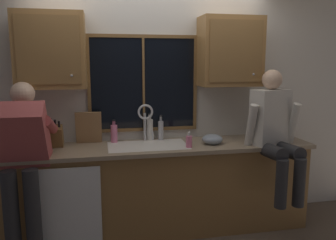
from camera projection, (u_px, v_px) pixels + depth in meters
name	position (u px, v px, depth m)	size (l,w,h in m)	color
back_wall	(151.00, 106.00, 3.74)	(5.53, 0.12, 2.55)	silver
window_glass	(143.00, 84.00, 3.62)	(1.10, 0.02, 0.95)	black
window_frame_top	(143.00, 36.00, 3.52)	(1.17, 0.02, 0.04)	brown
window_frame_bottom	(144.00, 129.00, 3.69)	(1.17, 0.02, 0.04)	brown
window_frame_left	(89.00, 84.00, 3.50)	(0.04, 0.02, 0.95)	brown
window_frame_right	(195.00, 83.00, 3.72)	(0.04, 0.02, 0.95)	brown
window_mullion_center	(144.00, 84.00, 3.61)	(0.02, 0.02, 0.95)	brown
lower_cabinet_run	(157.00, 190.00, 3.55)	(3.13, 0.58, 0.88)	olive
countertop	(157.00, 147.00, 3.45)	(3.19, 0.62, 0.04)	gray
dishwasher_front	(68.00, 208.00, 3.07)	(0.60, 0.02, 0.74)	white
upper_cabinet_left	(51.00, 51.00, 3.23)	(0.65, 0.36, 0.72)	#9E703D
upper_cabinet_right	(230.00, 52.00, 3.58)	(0.65, 0.36, 0.72)	#9E703D
sink	(148.00, 155.00, 3.45)	(0.80, 0.46, 0.21)	white
faucet	(146.00, 118.00, 3.57)	(0.18, 0.09, 0.40)	silver
person_standing	(22.00, 155.00, 2.89)	(0.53, 0.68, 1.58)	#262628
person_sitting_on_counter	(275.00, 128.00, 3.39)	(0.54, 0.65, 1.26)	#262628
knife_block	(57.00, 137.00, 3.35)	(0.12, 0.18, 0.32)	brown
cutting_board	(89.00, 128.00, 3.50)	(0.26, 0.02, 0.34)	#997047
mixing_bowl	(212.00, 139.00, 3.50)	(0.21, 0.21, 0.11)	#8C99A8
soap_dispenser	(189.00, 141.00, 3.35)	(0.06, 0.07, 0.16)	pink
bottle_green_glass	(161.00, 130.00, 3.67)	(0.06, 0.06, 0.27)	#B7B7BC
bottle_tall_clear	(114.00, 133.00, 3.56)	(0.07, 0.07, 0.24)	pink
bottle_amber_small	(150.00, 129.00, 3.65)	(0.07, 0.07, 0.29)	silver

